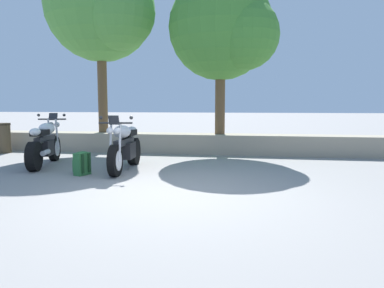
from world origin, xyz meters
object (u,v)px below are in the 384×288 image
object	(u,v)px
motorcycle_silver_centre	(125,147)
motorcycle_white_near_left	(45,144)
leafy_tree_far_left	(104,8)
leafy_tree_mid_left	(225,29)
trash_bin	(2,138)
rider_backpack	(82,163)

from	to	relation	value
motorcycle_silver_centre	motorcycle_white_near_left	bearing A→B (deg)	171.69
leafy_tree_far_left	leafy_tree_mid_left	world-z (taller)	leafy_tree_far_left
motorcycle_silver_centre	leafy_tree_far_left	world-z (taller)	leafy_tree_far_left
leafy_tree_far_left	trash_bin	distance (m)	4.76
motorcycle_white_near_left	rider_backpack	bearing A→B (deg)	-34.63
motorcycle_silver_centre	leafy_tree_mid_left	distance (m)	4.57
trash_bin	rider_backpack	bearing A→B (deg)	-35.70
rider_backpack	trash_bin	world-z (taller)	trash_bin
leafy_tree_far_left	leafy_tree_mid_left	bearing A→B (deg)	-2.15
leafy_tree_far_left	motorcycle_white_near_left	bearing A→B (deg)	-96.67
rider_backpack	leafy_tree_far_left	xyz separation A→B (m)	(-1.02, 3.72, 3.93)
motorcycle_white_near_left	rider_backpack	size ratio (longest dim) A/B	4.33
leafy_tree_mid_left	trash_bin	world-z (taller)	leafy_tree_mid_left
motorcycle_silver_centre	leafy_tree_mid_left	world-z (taller)	leafy_tree_mid_left
motorcycle_white_near_left	trash_bin	world-z (taller)	motorcycle_white_near_left
trash_bin	leafy_tree_mid_left	bearing A→B (deg)	7.89
rider_backpack	leafy_tree_mid_left	size ratio (longest dim) A/B	0.11
motorcycle_white_near_left	leafy_tree_mid_left	size ratio (longest dim) A/B	0.46
motorcycle_white_near_left	leafy_tree_mid_left	distance (m)	5.54
motorcycle_silver_centre	leafy_tree_mid_left	size ratio (longest dim) A/B	0.47
leafy_tree_far_left	motorcycle_silver_centre	bearing A→B (deg)	-61.51
leafy_tree_mid_left	motorcycle_white_near_left	bearing A→B (deg)	-145.55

